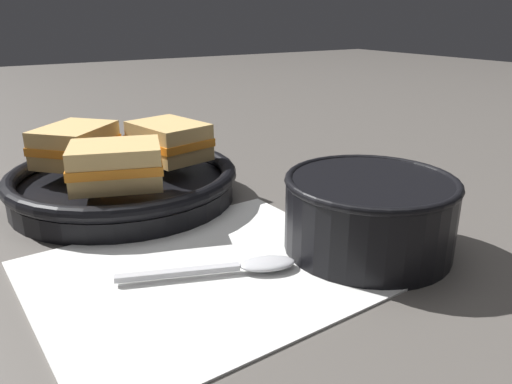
# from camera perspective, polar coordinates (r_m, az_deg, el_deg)

# --- Properties ---
(ground_plane) EXTENTS (4.00, 4.00, 0.00)m
(ground_plane) POSITION_cam_1_polar(r_m,az_deg,el_deg) (0.54, 0.22, -4.39)
(ground_plane) COLOR #56514C
(napkin) EXTENTS (0.30, 0.26, 0.00)m
(napkin) POSITION_cam_1_polar(r_m,az_deg,el_deg) (0.45, -5.88, -9.02)
(napkin) COLOR white
(napkin) RESTS_ON ground_plane
(soup_bowl) EXTENTS (0.16, 0.16, 0.08)m
(soup_bowl) POSITION_cam_1_polar(r_m,az_deg,el_deg) (0.49, 12.81, -1.96)
(soup_bowl) COLOR black
(soup_bowl) RESTS_ON ground_plane
(spoon) EXTENTS (0.15, 0.07, 0.01)m
(spoon) POSITION_cam_1_polar(r_m,az_deg,el_deg) (0.45, -1.45, -8.44)
(spoon) COLOR silver
(spoon) RESTS_ON napkin
(skillet) EXTENTS (0.28, 0.39, 0.04)m
(skillet) POSITION_cam_1_polar(r_m,az_deg,el_deg) (0.64, -14.93, 1.00)
(skillet) COLOR black
(skillet) RESTS_ON ground_plane
(sandwich_near_left) EXTENTS (0.12, 0.10, 0.05)m
(sandwich_near_left) POSITION_cam_1_polar(r_m,az_deg,el_deg) (0.56, -15.72, 3.00)
(sandwich_near_left) COLOR #DBB26B
(sandwich_near_left) RESTS_ON skillet
(sandwich_near_right) EXTENTS (0.09, 0.11, 0.05)m
(sandwich_near_right) POSITION_cam_1_polar(r_m,az_deg,el_deg) (0.65, -9.92, 5.81)
(sandwich_near_right) COLOR #DBB26B
(sandwich_near_right) RESTS_ON skillet
(sandwich_far_left) EXTENTS (0.12, 0.12, 0.05)m
(sandwich_far_left) POSITION_cam_1_polar(r_m,az_deg,el_deg) (0.66, -19.94, 5.13)
(sandwich_far_left) COLOR #DBB26B
(sandwich_far_left) RESTS_ON skillet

